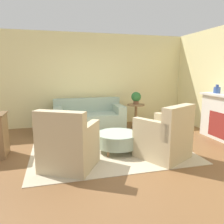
{
  "coord_description": "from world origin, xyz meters",
  "views": [
    {
      "loc": [
        -1.11,
        -4.19,
        1.67
      ],
      "look_at": [
        0.15,
        0.55,
        0.75
      ],
      "focal_mm": 35.0,
      "sensor_mm": 36.0,
      "label": 1
    }
  ],
  "objects_px": {
    "armchair_right": "(165,138)",
    "side_table": "(136,112)",
    "potted_plant_floor": "(42,122)",
    "potted_plant_on_side_table": "(136,97)",
    "couch": "(89,118)",
    "ottoman_table": "(117,139)",
    "armchair_left": "(68,146)",
    "vase_mantel_near": "(217,90)"
  },
  "relations": [
    {
      "from": "armchair_right",
      "to": "side_table",
      "type": "bearing_deg",
      "value": 82.61
    },
    {
      "from": "potted_plant_floor",
      "to": "potted_plant_on_side_table",
      "type": "bearing_deg",
      "value": 2.93
    },
    {
      "from": "armchair_right",
      "to": "potted_plant_floor",
      "type": "relative_size",
      "value": 1.85
    },
    {
      "from": "couch",
      "to": "ottoman_table",
      "type": "relative_size",
      "value": 2.27
    },
    {
      "from": "side_table",
      "to": "potted_plant_floor",
      "type": "bearing_deg",
      "value": -177.07
    },
    {
      "from": "armchair_left",
      "to": "side_table",
      "type": "distance_m",
      "value": 3.23
    },
    {
      "from": "couch",
      "to": "armchair_right",
      "type": "xyz_separation_m",
      "value": [
        1.09,
        -2.55,
        0.08
      ]
    },
    {
      "from": "ottoman_table",
      "to": "armchair_left",
      "type": "bearing_deg",
      "value": -151.29
    },
    {
      "from": "vase_mantel_near",
      "to": "couch",
      "type": "bearing_deg",
      "value": 152.39
    },
    {
      "from": "potted_plant_on_side_table",
      "to": "vase_mantel_near",
      "type": "bearing_deg",
      "value": -41.45
    },
    {
      "from": "couch",
      "to": "potted_plant_on_side_table",
      "type": "bearing_deg",
      "value": -6.2
    },
    {
      "from": "potted_plant_on_side_table",
      "to": "armchair_left",
      "type": "bearing_deg",
      "value": -131.94
    },
    {
      "from": "couch",
      "to": "potted_plant_floor",
      "type": "distance_m",
      "value": 1.33
    },
    {
      "from": "couch",
      "to": "potted_plant_on_side_table",
      "type": "distance_m",
      "value": 1.52
    },
    {
      "from": "ottoman_table",
      "to": "potted_plant_floor",
      "type": "bearing_deg",
      "value": 133.14
    },
    {
      "from": "couch",
      "to": "vase_mantel_near",
      "type": "relative_size",
      "value": 9.14
    },
    {
      "from": "ottoman_table",
      "to": "potted_plant_on_side_table",
      "type": "distance_m",
      "value": 2.23
    },
    {
      "from": "couch",
      "to": "vase_mantel_near",
      "type": "bearing_deg",
      "value": -27.61
    },
    {
      "from": "vase_mantel_near",
      "to": "ottoman_table",
      "type": "bearing_deg",
      "value": -171.5
    },
    {
      "from": "armchair_left",
      "to": "potted_plant_floor",
      "type": "xyz_separation_m",
      "value": [
        -0.53,
        2.26,
        -0.05
      ]
    },
    {
      "from": "vase_mantel_near",
      "to": "potted_plant_on_side_table",
      "type": "distance_m",
      "value": 2.17
    },
    {
      "from": "armchair_right",
      "to": "ottoman_table",
      "type": "bearing_deg",
      "value": 144.26
    },
    {
      "from": "armchair_right",
      "to": "side_table",
      "type": "distance_m",
      "value": 2.42
    },
    {
      "from": "armchair_left",
      "to": "armchair_right",
      "type": "xyz_separation_m",
      "value": [
        1.84,
        -0.0,
        0.0
      ]
    },
    {
      "from": "couch",
      "to": "ottoman_table",
      "type": "bearing_deg",
      "value": -81.69
    },
    {
      "from": "potted_plant_floor",
      "to": "vase_mantel_near",
      "type": "bearing_deg",
      "value": -16.61
    },
    {
      "from": "ottoman_table",
      "to": "potted_plant_on_side_table",
      "type": "bearing_deg",
      "value": 58.74
    },
    {
      "from": "couch",
      "to": "potted_plant_floor",
      "type": "relative_size",
      "value": 3.23
    },
    {
      "from": "couch",
      "to": "ottoman_table",
      "type": "distance_m",
      "value": 2.0
    },
    {
      "from": "armchair_right",
      "to": "ottoman_table",
      "type": "distance_m",
      "value": 0.99
    },
    {
      "from": "potted_plant_on_side_table",
      "to": "potted_plant_floor",
      "type": "bearing_deg",
      "value": -177.07
    },
    {
      "from": "couch",
      "to": "armchair_left",
      "type": "relative_size",
      "value": 1.75
    },
    {
      "from": "ottoman_table",
      "to": "potted_plant_floor",
      "type": "height_order",
      "value": "potted_plant_floor"
    },
    {
      "from": "armchair_left",
      "to": "ottoman_table",
      "type": "xyz_separation_m",
      "value": [
        1.05,
        0.57,
        -0.14
      ]
    },
    {
      "from": "armchair_left",
      "to": "potted_plant_floor",
      "type": "relative_size",
      "value": 1.85
    },
    {
      "from": "ottoman_table",
      "to": "potted_plant_floor",
      "type": "distance_m",
      "value": 2.31
    },
    {
      "from": "ottoman_table",
      "to": "potted_plant_on_side_table",
      "type": "height_order",
      "value": "potted_plant_on_side_table"
    },
    {
      "from": "armchair_left",
      "to": "vase_mantel_near",
      "type": "bearing_deg",
      "value": 14.59
    },
    {
      "from": "armchair_right",
      "to": "vase_mantel_near",
      "type": "xyz_separation_m",
      "value": [
        1.92,
        0.98,
        0.81
      ]
    },
    {
      "from": "vase_mantel_near",
      "to": "potted_plant_floor",
      "type": "distance_m",
      "value": 4.57
    },
    {
      "from": "vase_mantel_near",
      "to": "armchair_right",
      "type": "bearing_deg",
      "value": -152.96
    },
    {
      "from": "potted_plant_on_side_table",
      "to": "potted_plant_floor",
      "type": "relative_size",
      "value": 0.6
    }
  ]
}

